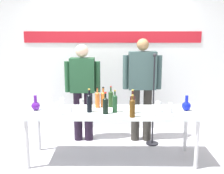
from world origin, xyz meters
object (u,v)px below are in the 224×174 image
at_px(wine_glass_right_0, 158,105).
at_px(wine_glass_right_3, 170,106).
at_px(wine_glass_left_2, 82,102).
at_px(wine_glass_left_5, 49,99).
at_px(wine_bottle_1, 132,107).
at_px(wine_glass_left_4, 58,106).
at_px(wine_bottle_3, 105,105).
at_px(wine_glass_right_2, 154,108).
at_px(wine_bottle_7, 97,99).
at_px(wine_bottle_0, 89,102).
at_px(decanter_blue_right, 186,106).
at_px(wine_glass_left_0, 71,109).
at_px(presenter_right, 142,83).
at_px(wine_bottle_5, 111,98).
at_px(decanter_blue_left, 36,105).
at_px(wine_bottle_6, 103,98).
at_px(wine_bottle_2, 133,103).
at_px(wine_glass_right_1, 170,109).
at_px(microphone_stand, 153,115).
at_px(display_table, 112,115).
at_px(wine_glass_left_3, 58,107).
at_px(wine_bottle_4, 115,103).
at_px(wine_glass_left_1, 62,101).

distance_m(wine_glass_right_0, wine_glass_right_3, 0.17).
distance_m(wine_glass_left_2, wine_glass_left_5, 0.52).
relative_size(wine_bottle_1, wine_glass_left_4, 2.30).
distance_m(wine_bottle_3, wine_glass_right_3, 0.89).
distance_m(wine_glass_left_5, wine_glass_right_2, 1.56).
distance_m(wine_bottle_7, wine_glass_right_3, 1.05).
bearing_deg(wine_bottle_0, wine_glass_left_2, 128.70).
distance_m(decanter_blue_right, wine_glass_left_0, 1.62).
height_order(wine_glass_left_5, wine_glass_right_2, wine_glass_left_5).
bearing_deg(presenter_right, wine_bottle_5, -135.33).
height_order(decanter_blue_left, wine_bottle_5, wine_bottle_5).
bearing_deg(wine_bottle_6, wine_bottle_3, -82.95).
relative_size(wine_bottle_2, wine_glass_right_1, 2.14).
xyz_separation_m(wine_glass_left_0, microphone_stand, (1.19, 0.83, -0.33)).
height_order(display_table, wine_glass_right_0, wine_glass_right_0).
bearing_deg(wine_glass_right_3, decanter_blue_left, 175.73).
xyz_separation_m(wine_glass_left_2, wine_glass_right_2, (0.99, -0.30, -0.01)).
xyz_separation_m(wine_bottle_1, wine_glass_right_2, (0.29, 0.08, -0.03)).
distance_m(wine_bottle_7, wine_glass_left_3, 0.63).
bearing_deg(microphone_stand, wine_glass_left_2, -158.09).
relative_size(decanter_blue_left, wine_bottle_5, 0.68).
distance_m(wine_bottle_3, wine_bottle_5, 0.36).
bearing_deg(wine_bottle_4, wine_bottle_0, 178.80).
bearing_deg(wine_bottle_2, microphone_stand, 59.90).
bearing_deg(wine_glass_right_2, wine_bottle_4, 164.69).
bearing_deg(wine_glass_right_0, wine_bottle_5, 157.24).
bearing_deg(wine_glass_left_2, wine_bottle_4, -18.58).
relative_size(wine_bottle_7, wine_glass_left_1, 2.03).
height_order(presenter_right, wine_glass_left_5, presenter_right).
height_order(wine_bottle_0, wine_bottle_1, wine_bottle_0).
bearing_deg(wine_glass_right_1, wine_glass_left_0, -179.14).
bearing_deg(wine_glass_right_2, display_table, 160.30).
xyz_separation_m(display_table, wine_glass_right_1, (0.77, -0.27, 0.16)).
bearing_deg(wine_bottle_5, wine_glass_left_2, -163.98).
distance_m(presenter_right, wine_bottle_1, 1.03).
height_order(wine_bottle_3, wine_bottle_5, wine_bottle_5).
bearing_deg(decanter_blue_right, wine_bottle_6, 171.16).
height_order(wine_bottle_4, wine_bottle_5, wine_bottle_4).
distance_m(wine_glass_left_2, wine_glass_left_3, 0.41).
xyz_separation_m(wine_glass_left_5, wine_glass_right_2, (1.50, -0.43, -0.01)).
height_order(wine_bottle_7, wine_glass_left_1, wine_bottle_7).
xyz_separation_m(wine_bottle_6, wine_glass_left_2, (-0.30, -0.12, -0.02)).
height_order(display_table, wine_bottle_3, wine_bottle_3).
xyz_separation_m(display_table, wine_bottle_0, (-0.31, -0.05, 0.19)).
bearing_deg(wine_glass_left_4, decanter_blue_left, 163.56).
bearing_deg(wine_glass_right_2, wine_glass_left_4, 173.90).
bearing_deg(wine_glass_right_1, wine_bottle_3, 170.67).
bearing_deg(wine_glass_left_1, wine_bottle_2, -14.59).
bearing_deg(wine_glass_right_3, display_table, 172.73).
xyz_separation_m(wine_bottle_5, wine_glass_left_3, (-0.70, -0.42, -0.01)).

